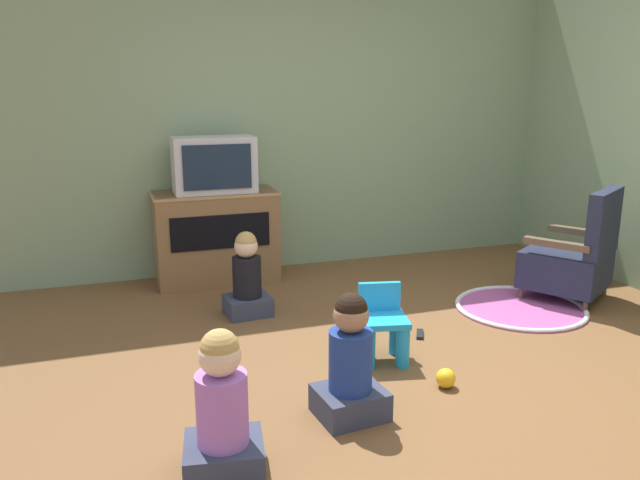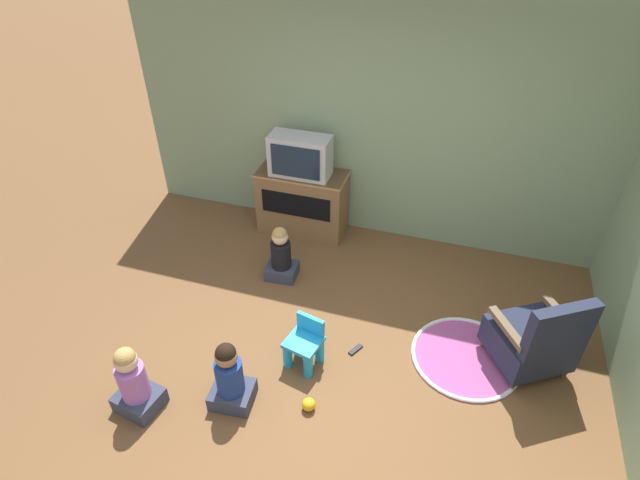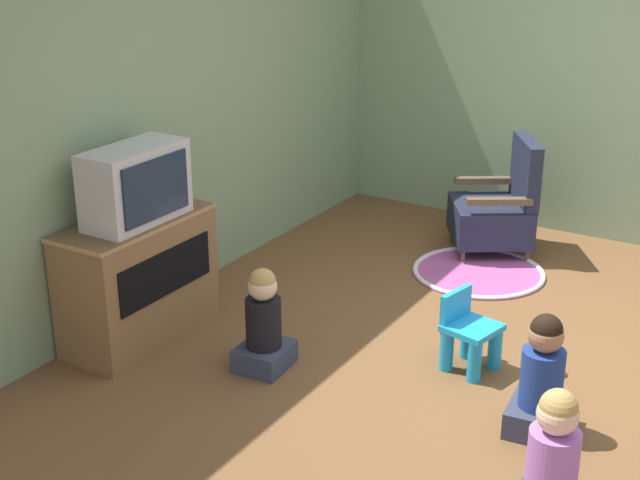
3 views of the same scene
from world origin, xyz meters
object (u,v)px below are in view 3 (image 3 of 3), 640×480
at_px(child_watching_center, 552,468).
at_px(toy_ball, 553,365).
at_px(tv_cabinet, 138,277).
at_px(child_watching_left, 264,325).
at_px(child_watching_right, 541,382).
at_px(yellow_kid_chair, 469,336).
at_px(television, 136,184).
at_px(remote_control, 454,329).
at_px(black_armchair, 498,209).

xyz_separation_m(child_watching_center, toy_ball, (1.31, 0.38, -0.23)).
height_order(tv_cabinet, child_watching_left, tv_cabinet).
relative_size(child_watching_right, toy_ball, 5.97).
relative_size(child_watching_center, toy_ball, 6.04).
relative_size(tv_cabinet, yellow_kid_chair, 2.23).
bearing_deg(toy_ball, child_watching_left, 118.46).
relative_size(television, child_watching_left, 1.06).
bearing_deg(remote_control, toy_ball, -168.24).
bearing_deg(yellow_kid_chair, child_watching_right, -114.88).
bearing_deg(television, yellow_kid_chair, -70.01).
distance_m(black_armchair, toy_ball, 1.96).
distance_m(television, toy_ball, 2.64).
relative_size(black_armchair, yellow_kid_chair, 1.92).
height_order(child_watching_left, toy_ball, child_watching_left).
height_order(tv_cabinet, black_armchair, black_armchair).
relative_size(television, toy_ball, 6.01).
xyz_separation_m(black_armchair, child_watching_center, (-2.97, -1.37, -0.05)).
bearing_deg(yellow_kid_chair, tv_cabinet, 122.15).
distance_m(child_watching_right, toy_ball, 0.67).
bearing_deg(child_watching_center, toy_ball, 25.69).
distance_m(yellow_kid_chair, remote_control, 0.51).
xyz_separation_m(toy_ball, remote_control, (0.21, 0.70, -0.05)).
xyz_separation_m(yellow_kid_chair, toy_ball, (0.19, -0.45, -0.15)).
bearing_deg(toy_ball, child_watching_center, -163.68).
distance_m(black_armchair, child_watching_left, 2.51).
bearing_deg(child_watching_left, television, 90.03).
bearing_deg(black_armchair, tv_cabinet, -60.82).
distance_m(yellow_kid_chair, child_watching_right, 0.71).
bearing_deg(child_watching_right, child_watching_center, -164.36).
bearing_deg(black_armchair, child_watching_left, -43.63).
relative_size(television, black_armchair, 0.75).
height_order(yellow_kid_chair, remote_control, yellow_kid_chair).
bearing_deg(black_armchair, toy_ball, -2.01).
xyz_separation_m(tv_cabinet, yellow_kid_chair, (0.68, -1.90, -0.20)).
xyz_separation_m(child_watching_left, toy_ball, (0.80, -1.47, -0.21)).
bearing_deg(television, remote_control, -56.21).
xyz_separation_m(tv_cabinet, remote_control, (1.07, -1.64, -0.39)).
bearing_deg(remote_control, black_armchair, -50.65).
xyz_separation_m(child_watching_center, remote_control, (1.52, 1.09, -0.28)).
relative_size(yellow_kid_chair, child_watching_right, 0.70).
height_order(yellow_kid_chair, toy_ball, yellow_kid_chair).
distance_m(tv_cabinet, remote_control, 2.00).
xyz_separation_m(child_watching_right, toy_ball, (0.61, 0.11, -0.23)).
bearing_deg(tv_cabinet, child_watching_left, -85.63).
distance_m(child_watching_left, remote_control, 1.29).
height_order(yellow_kid_chair, child_watching_left, child_watching_left).
height_order(tv_cabinet, yellow_kid_chair, tv_cabinet).
bearing_deg(television, child_watching_left, -85.43).
xyz_separation_m(yellow_kid_chair, child_watching_left, (-0.61, 1.02, 0.07)).
height_order(television, black_armchair, television).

